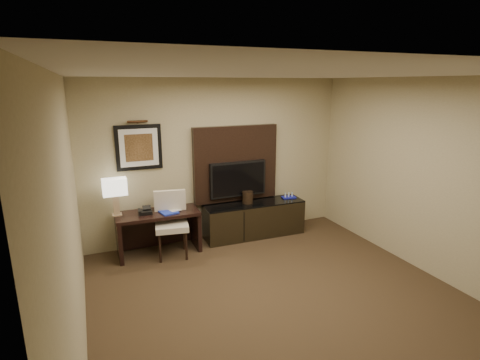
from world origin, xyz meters
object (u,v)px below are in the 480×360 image
tv (238,179)px  desk_phone (145,211)px  desk_chair (172,225)px  credenza (254,219)px  table_lamp (115,196)px  ice_bucket (248,197)px  desk (159,233)px  minibar_tray (289,195)px

tv → desk_phone: size_ratio=4.98×
desk_chair → desk_phone: desk_chair is taller
tv → credenza: bearing=-29.6°
credenza → tv: tv is taller
table_lamp → ice_bucket: table_lamp is taller
desk → desk_phone: size_ratio=6.26×
table_lamp → ice_bucket: 2.17m
desk → desk_chair: size_ratio=1.24×
desk → table_lamp: 0.88m
table_lamp → desk_phone: size_ratio=3.04×
desk_chair → ice_bucket: 1.43m
table_lamp → desk: bearing=-10.7°
minibar_tray → credenza: bearing=-178.5°
tv → table_lamp: (-2.02, -0.08, -0.04)m
tv → ice_bucket: bearing=-39.7°
tv → minibar_tray: size_ratio=4.08×
tv → ice_bucket: tv is taller
desk_phone → ice_bucket: ice_bucket is taller
desk_chair → table_lamp: size_ratio=1.66×
ice_bucket → minibar_tray: (0.81, -0.01, -0.06)m
credenza → ice_bucket: ice_bucket is taller
tv → table_lamp: 2.02m
tv → desk_phone: (-1.61, -0.18, -0.30)m
desk_chair → desk_phone: size_ratio=5.07×
desk_chair → tv: bearing=26.4°
tv → desk_chair: tv is taller
desk_phone → ice_bucket: 1.75m
table_lamp → ice_bucket: bearing=-0.9°
desk_chair → minibar_tray: desk_chair is taller
credenza → desk_phone: size_ratio=8.73×
desk_phone → ice_bucket: size_ratio=0.97×
tv → desk_phone: tv is taller
desk → tv: size_ratio=1.26×
minibar_tray → desk_phone: bearing=-178.7°
table_lamp → desk_phone: 0.49m
minibar_tray → desk: bearing=-178.3°
ice_bucket → desk_chair: bearing=-169.0°
ice_bucket → desk_phone: bearing=-177.8°
desk_chair → table_lamp: bearing=167.8°
desk → tv: tv is taller
credenza → table_lamp: 2.37m
tv → desk: bearing=-172.4°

